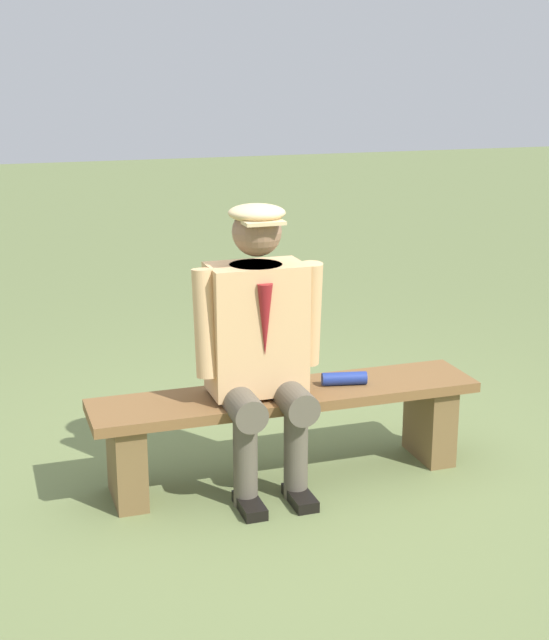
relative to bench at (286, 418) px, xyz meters
name	(u,v)px	position (x,y,z in m)	size (l,w,h in m)	color
ground_plane	(286,477)	(0.00, 0.00, -0.30)	(30.00, 30.00, 0.00)	olive
bench	(286,418)	(0.00, 0.00, 0.00)	(1.85, 0.38, 0.44)	brown
seated_man	(259,338)	(0.15, 0.05, 0.42)	(0.60, 0.52, 1.33)	tan
rolled_magazine	(344,379)	(-0.29, 0.01, 0.17)	(0.06, 0.06, 0.21)	navy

